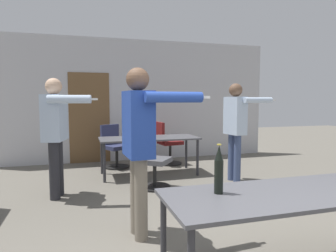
{
  "coord_description": "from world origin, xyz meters",
  "views": [
    {
      "loc": [
        -1.29,
        -1.5,
        1.45
      ],
      "look_at": [
        -0.2,
        2.24,
        1.1
      ],
      "focal_mm": 32.0,
      "sensor_mm": 36.0,
      "label": 1
    }
  ],
  "objects_px": {
    "office_chair_near_pushed": "(150,162)",
    "person_right_polo": "(140,136)",
    "person_near_casual": "(236,122)",
    "beer_bottle": "(219,170)",
    "office_chair_side_rolled": "(115,148)",
    "office_chair_far_left": "(167,144)",
    "person_center_tall": "(56,127)"
  },
  "relations": [
    {
      "from": "office_chair_side_rolled",
      "to": "office_chair_far_left",
      "type": "relative_size",
      "value": 0.95
    },
    {
      "from": "person_center_tall",
      "to": "office_chair_near_pushed",
      "type": "relative_size",
      "value": 1.91
    },
    {
      "from": "office_chair_side_rolled",
      "to": "person_near_casual",
      "type": "bearing_deg",
      "value": 111.12
    },
    {
      "from": "office_chair_side_rolled",
      "to": "office_chair_far_left",
      "type": "xyz_separation_m",
      "value": [
        1.15,
        -0.06,
        0.04
      ]
    },
    {
      "from": "person_center_tall",
      "to": "office_chair_side_rolled",
      "type": "distance_m",
      "value": 2.15
    },
    {
      "from": "person_right_polo",
      "to": "office_chair_far_left",
      "type": "relative_size",
      "value": 1.86
    },
    {
      "from": "person_near_casual",
      "to": "beer_bottle",
      "type": "height_order",
      "value": "person_near_casual"
    },
    {
      "from": "person_center_tall",
      "to": "person_near_casual",
      "type": "height_order",
      "value": "person_center_tall"
    },
    {
      "from": "person_right_polo",
      "to": "beer_bottle",
      "type": "xyz_separation_m",
      "value": [
        0.43,
        -0.97,
        -0.17
      ]
    },
    {
      "from": "office_chair_near_pushed",
      "to": "office_chair_far_left",
      "type": "distance_m",
      "value": 1.78
    },
    {
      "from": "beer_bottle",
      "to": "person_center_tall",
      "type": "bearing_deg",
      "value": 118.0
    },
    {
      "from": "person_right_polo",
      "to": "person_near_casual",
      "type": "bearing_deg",
      "value": 125.31
    },
    {
      "from": "office_chair_far_left",
      "to": "beer_bottle",
      "type": "height_order",
      "value": "beer_bottle"
    },
    {
      "from": "office_chair_near_pushed",
      "to": "person_right_polo",
      "type": "bearing_deg",
      "value": 21.34
    },
    {
      "from": "person_right_polo",
      "to": "person_near_casual",
      "type": "xyz_separation_m",
      "value": [
        2.03,
        1.65,
        -0.02
      ]
    },
    {
      "from": "person_center_tall",
      "to": "office_chair_side_rolled",
      "type": "relative_size",
      "value": 1.94
    },
    {
      "from": "person_right_polo",
      "to": "office_chair_near_pushed",
      "type": "height_order",
      "value": "person_right_polo"
    },
    {
      "from": "person_near_casual",
      "to": "office_chair_far_left",
      "type": "bearing_deg",
      "value": -162.42
    },
    {
      "from": "person_near_casual",
      "to": "beer_bottle",
      "type": "relative_size",
      "value": 4.48
    },
    {
      "from": "office_chair_side_rolled",
      "to": "office_chair_far_left",
      "type": "height_order",
      "value": "office_chair_far_left"
    },
    {
      "from": "office_chair_far_left",
      "to": "beer_bottle",
      "type": "distance_m",
      "value": 4.37
    },
    {
      "from": "person_center_tall",
      "to": "person_near_casual",
      "type": "bearing_deg",
      "value": 103.38
    },
    {
      "from": "person_right_polo",
      "to": "office_chair_side_rolled",
      "type": "height_order",
      "value": "person_right_polo"
    },
    {
      "from": "person_near_casual",
      "to": "office_chair_far_left",
      "type": "xyz_separation_m",
      "value": [
        -0.78,
        1.65,
        -0.6
      ]
    },
    {
      "from": "office_chair_side_rolled",
      "to": "beer_bottle",
      "type": "relative_size",
      "value": 2.35
    },
    {
      "from": "beer_bottle",
      "to": "person_near_casual",
      "type": "bearing_deg",
      "value": 58.69
    },
    {
      "from": "person_near_casual",
      "to": "person_center_tall",
      "type": "bearing_deg",
      "value": -96.48
    },
    {
      "from": "person_center_tall",
      "to": "office_chair_far_left",
      "type": "xyz_separation_m",
      "value": [
        2.18,
        1.71,
        -0.6
      ]
    },
    {
      "from": "office_chair_far_left",
      "to": "beer_bottle",
      "type": "xyz_separation_m",
      "value": [
        -0.82,
        -4.27,
        0.45
      ]
    },
    {
      "from": "person_near_casual",
      "to": "office_chair_far_left",
      "type": "height_order",
      "value": "person_near_casual"
    },
    {
      "from": "person_near_casual",
      "to": "office_chair_near_pushed",
      "type": "xyz_separation_m",
      "value": [
        -1.53,
        0.03,
        -0.63
      ]
    },
    {
      "from": "person_center_tall",
      "to": "beer_bottle",
      "type": "height_order",
      "value": "person_center_tall"
    }
  ]
}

